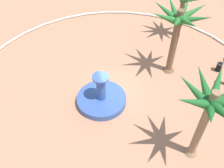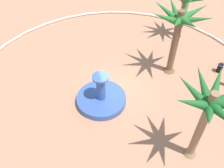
# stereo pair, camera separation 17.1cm
# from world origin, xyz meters

# --- Properties ---
(ground_plane) EXTENTS (80.00, 80.00, 0.00)m
(ground_plane) POSITION_xyz_m (0.00, 0.00, 0.00)
(ground_plane) COLOR tan
(plaza_curb) EXTENTS (22.00, 22.00, 0.20)m
(plaza_curb) POSITION_xyz_m (0.00, 0.00, 0.10)
(plaza_curb) COLOR silver
(plaza_curb) RESTS_ON ground
(fountain) EXTENTS (3.33, 3.33, 2.38)m
(fountain) POSITION_xyz_m (-0.72, 1.25, 0.33)
(fountain) COLOR #38569E
(fountain) RESTS_ON ground
(palm_tree_by_curb) EXTENTS (4.11, 4.13, 5.37)m
(palm_tree_by_curb) POSITION_xyz_m (1.03, -4.51, 4.07)
(palm_tree_by_curb) COLOR brown
(palm_tree_by_curb) RESTS_ON ground
(palm_tree_mid_plaza) EXTENTS (3.94, 3.90, 5.36)m
(palm_tree_mid_plaza) POSITION_xyz_m (-5.83, -2.76, 4.18)
(palm_tree_mid_plaza) COLOR #8E6B4C
(palm_tree_mid_plaza) RESTS_ON ground
(trash_bin) EXTENTS (0.46, 0.46, 0.73)m
(trash_bin) POSITION_xyz_m (-0.05, -8.14, 0.39)
(trash_bin) COLOR black
(trash_bin) RESTS_ON ground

